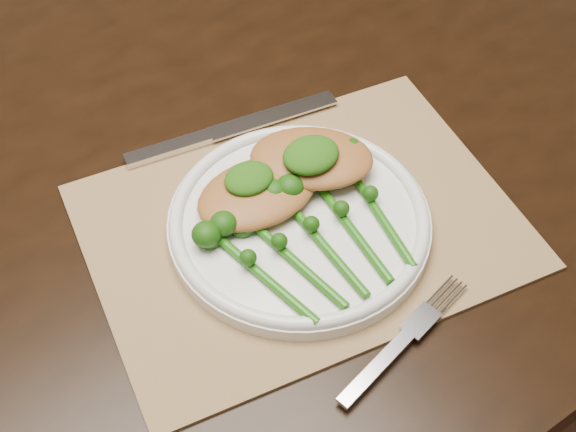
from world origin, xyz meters
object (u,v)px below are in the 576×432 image
dining_table (181,342)px  dinner_plate (299,221)px  broccolini_bundle (323,245)px  chicken_fillet_left (257,193)px  placemat (302,226)px

dining_table → dinner_plate: 0.43m
broccolini_bundle → chicken_fillet_left: bearing=103.8°
dining_table → placemat: size_ratio=4.08×
dining_table → dinner_plate: (0.08, -0.17, 0.39)m
dining_table → broccolini_bundle: bearing=-70.9°
dinner_plate → broccolini_bundle: size_ratio=1.45×
dinner_plate → chicken_fillet_left: 0.05m
placemat → broccolini_bundle: 0.05m
dinner_plate → chicken_fillet_left: size_ratio=2.06×
placemat → broccolini_bundle: size_ratio=2.33×
placemat → chicken_fillet_left: size_ratio=3.30×
dining_table → placemat: placemat is taller
placemat → dinner_plate: dinner_plate is taller
placemat → dinner_plate: (-0.00, -0.00, 0.01)m
placemat → chicken_fillet_left: bearing=132.9°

